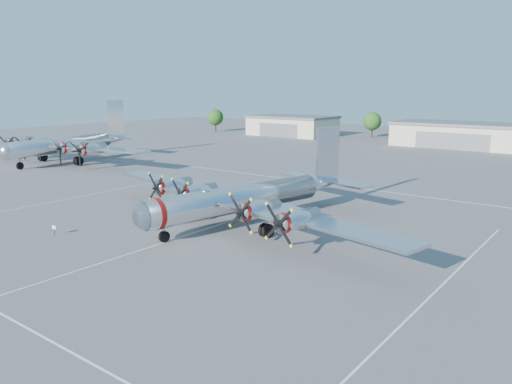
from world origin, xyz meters
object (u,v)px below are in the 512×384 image
Objects in this scene: hangar_west at (292,125)px; bomber_west at (68,162)px; tree_far_west at (215,117)px; hangar_center at (461,135)px; tree_west at (372,121)px; info_placard at (54,228)px; main_bomber_b29 at (247,223)px.

bomber_west is (-3.86, -66.80, -2.71)m from hangar_west.
tree_far_west reaches higher than hangar_west.
hangar_west and hangar_center have the same top height.
tree_west is 7.27× the size of info_placard.
tree_west is at bearing 90.30° from info_placard.
bomber_west is (-48.86, -66.80, -2.71)m from hangar_center.
tree_far_west is 104.30m from main_bomber_b29.
tree_west reaches higher than info_placard.
bomber_west is at bearing -93.31° from hangar_west.
info_placard is (39.37, -26.40, 0.64)m from bomber_west.
info_placard is at bearing -81.29° from tree_west.
main_bomber_b29 is 17.83m from info_placard.
hangar_center is 93.70m from info_placard.
main_bomber_b29 is (46.84, -79.45, -2.71)m from hangar_west.
main_bomber_b29 is at bearing -46.42° from tree_far_west.
hangar_west reaches higher than info_placard.
bomber_west is at bearing -107.69° from tree_west.
tree_west is at bearing 21.89° from hangar_west.
bomber_west is at bearing 137.75° from info_placard.
tree_far_west is 46.57m from tree_west.
hangar_center reaches higher than info_placard.
bomber_west is at bearing -71.41° from tree_far_west.
bomber_west is (-23.86, -74.83, -4.22)m from tree_west.
tree_far_west is (-25.00, -3.96, 1.51)m from hangar_west.
bomber_west is (-50.71, 12.66, 0.00)m from main_bomber_b29.
tree_far_west reaches higher than info_placard.
hangar_center is 0.72× the size of main_bomber_b29.
tree_far_west is 0.17× the size of bomber_west.
tree_west is 91.61m from main_bomber_b29.
tree_west is at bearing 162.18° from hangar_center.
tree_far_west is 0.17× the size of main_bomber_b29.
tree_far_west is 7.27× the size of info_placard.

